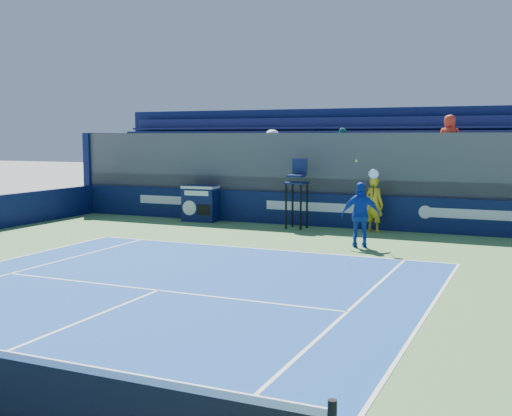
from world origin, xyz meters
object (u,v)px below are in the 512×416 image
at_px(tennis_player, 361,215).
at_px(ball_person, 374,204).
at_px(match_clock, 200,202).
at_px(umpire_chair, 297,186).

bearing_deg(tennis_player, ball_person, 96.52).
relative_size(match_clock, tennis_player, 0.54).
distance_m(umpire_chair, tennis_player, 4.22).
xyz_separation_m(ball_person, umpire_chair, (-2.69, -0.31, 0.57)).
relative_size(match_clock, umpire_chair, 0.56).
bearing_deg(ball_person, tennis_player, 120.18).
distance_m(ball_person, umpire_chair, 2.76).
xyz_separation_m(match_clock, umpire_chair, (4.05, -0.32, 0.79)).
height_order(match_clock, umpire_chair, umpire_chair).
height_order(umpire_chair, tennis_player, tennis_player).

